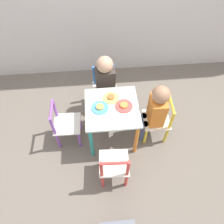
{
  "coord_description": "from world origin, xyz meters",
  "views": [
    {
      "loc": [
        -0.11,
        -1.23,
        2.05
      ],
      "look_at": [
        0.0,
        0.0,
        0.41
      ],
      "focal_mm": 35.0,
      "sensor_mm": 36.0,
      "label": 1
    }
  ],
  "objects_px": {
    "chair_red": "(114,166)",
    "child_right": "(155,109)",
    "chair_yellow": "(158,120)",
    "chair_purple": "(65,125)",
    "kids_table": "(112,113)",
    "chair_blue": "(105,88)",
    "child_back": "(105,80)",
    "plate_left": "(100,107)",
    "plate_back": "(111,98)",
    "plate_right": "(124,106)"
  },
  "relations": [
    {
      "from": "kids_table",
      "to": "plate_left",
      "type": "bearing_deg",
      "value": 180.0
    },
    {
      "from": "chair_yellow",
      "to": "chair_purple",
      "type": "height_order",
      "value": "same"
    },
    {
      "from": "chair_purple",
      "to": "child_back",
      "type": "bearing_deg",
      "value": -46.51
    },
    {
      "from": "chair_red",
      "to": "child_right",
      "type": "height_order",
      "value": "child_right"
    },
    {
      "from": "child_right",
      "to": "chair_red",
      "type": "bearing_deg",
      "value": -41.24
    },
    {
      "from": "chair_red",
      "to": "plate_left",
      "type": "bearing_deg",
      "value": -76.62
    },
    {
      "from": "plate_right",
      "to": "chair_blue",
      "type": "bearing_deg",
      "value": 107.53
    },
    {
      "from": "chair_purple",
      "to": "child_back",
      "type": "distance_m",
      "value": 0.62
    },
    {
      "from": "chair_yellow",
      "to": "plate_back",
      "type": "relative_size",
      "value": 3.24
    },
    {
      "from": "plate_left",
      "to": "chair_blue",
      "type": "bearing_deg",
      "value": 81.11
    },
    {
      "from": "chair_purple",
      "to": "child_right",
      "type": "height_order",
      "value": "child_right"
    },
    {
      "from": "child_back",
      "to": "plate_right",
      "type": "height_order",
      "value": "child_back"
    },
    {
      "from": "chair_red",
      "to": "child_right",
      "type": "distance_m",
      "value": 0.65
    },
    {
      "from": "chair_blue",
      "to": "chair_purple",
      "type": "relative_size",
      "value": 1.0
    },
    {
      "from": "kids_table",
      "to": "chair_blue",
      "type": "relative_size",
      "value": 0.98
    },
    {
      "from": "child_back",
      "to": "plate_left",
      "type": "relative_size",
      "value": 4.56
    },
    {
      "from": "kids_table",
      "to": "child_right",
      "type": "relative_size",
      "value": 0.69
    },
    {
      "from": "chair_purple",
      "to": "child_right",
      "type": "bearing_deg",
      "value": -90.64
    },
    {
      "from": "plate_right",
      "to": "plate_left",
      "type": "height_order",
      "value": "same"
    },
    {
      "from": "chair_red",
      "to": "child_back",
      "type": "bearing_deg",
      "value": -86.54
    },
    {
      "from": "child_back",
      "to": "plate_back",
      "type": "distance_m",
      "value": 0.3
    },
    {
      "from": "chair_purple",
      "to": "plate_back",
      "type": "relative_size",
      "value": 3.24
    },
    {
      "from": "plate_left",
      "to": "child_back",
      "type": "bearing_deg",
      "value": 79.17
    },
    {
      "from": "child_back",
      "to": "chair_red",
      "type": "bearing_deg",
      "value": -93.97
    },
    {
      "from": "child_right",
      "to": "plate_left",
      "type": "relative_size",
      "value": 4.58
    },
    {
      "from": "child_right",
      "to": "plate_left",
      "type": "distance_m",
      "value": 0.52
    },
    {
      "from": "chair_yellow",
      "to": "plate_back",
      "type": "distance_m",
      "value": 0.55
    },
    {
      "from": "kids_table",
      "to": "chair_purple",
      "type": "height_order",
      "value": "chair_purple"
    },
    {
      "from": "chair_purple",
      "to": "plate_right",
      "type": "height_order",
      "value": "plate_right"
    },
    {
      "from": "chair_purple",
      "to": "plate_right",
      "type": "relative_size",
      "value": 3.17
    },
    {
      "from": "kids_table",
      "to": "chair_blue",
      "type": "height_order",
      "value": "chair_blue"
    },
    {
      "from": "kids_table",
      "to": "child_right",
      "type": "distance_m",
      "value": 0.41
    },
    {
      "from": "chair_blue",
      "to": "plate_back",
      "type": "relative_size",
      "value": 3.24
    },
    {
      "from": "chair_blue",
      "to": "chair_red",
      "type": "bearing_deg",
      "value": -93.72
    },
    {
      "from": "chair_yellow",
      "to": "chair_purple",
      "type": "bearing_deg",
      "value": -89.31
    },
    {
      "from": "plate_back",
      "to": "plate_right",
      "type": "bearing_deg",
      "value": -45.0
    },
    {
      "from": "kids_table",
      "to": "chair_purple",
      "type": "relative_size",
      "value": 0.98
    },
    {
      "from": "chair_red",
      "to": "plate_left",
      "type": "height_order",
      "value": "plate_left"
    },
    {
      "from": "child_right",
      "to": "kids_table",
      "type": "bearing_deg",
      "value": -90.0
    },
    {
      "from": "chair_blue",
      "to": "plate_left",
      "type": "xyz_separation_m",
      "value": [
        -0.07,
        -0.47,
        0.25
      ]
    },
    {
      "from": "chair_red",
      "to": "child_right",
      "type": "xyz_separation_m",
      "value": [
        0.43,
        0.45,
        0.18
      ]
    },
    {
      "from": "plate_right",
      "to": "plate_back",
      "type": "bearing_deg",
      "value": 135.0
    },
    {
      "from": "chair_yellow",
      "to": "plate_left",
      "type": "bearing_deg",
      "value": -89.52
    },
    {
      "from": "chair_blue",
      "to": "plate_left",
      "type": "distance_m",
      "value": 0.53
    },
    {
      "from": "chair_blue",
      "to": "child_back",
      "type": "xyz_separation_m",
      "value": [
        0.0,
        -0.06,
        0.19
      ]
    },
    {
      "from": "plate_back",
      "to": "chair_yellow",
      "type": "bearing_deg",
      "value": -15.62
    },
    {
      "from": "chair_purple",
      "to": "plate_left",
      "type": "relative_size",
      "value": 3.23
    },
    {
      "from": "chair_blue",
      "to": "child_right",
      "type": "xyz_separation_m",
      "value": [
        0.44,
        -0.49,
        0.18
      ]
    },
    {
      "from": "chair_yellow",
      "to": "child_back",
      "type": "height_order",
      "value": "child_back"
    },
    {
      "from": "child_back",
      "to": "chair_yellow",
      "type": "bearing_deg",
      "value": -45.05
    }
  ]
}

